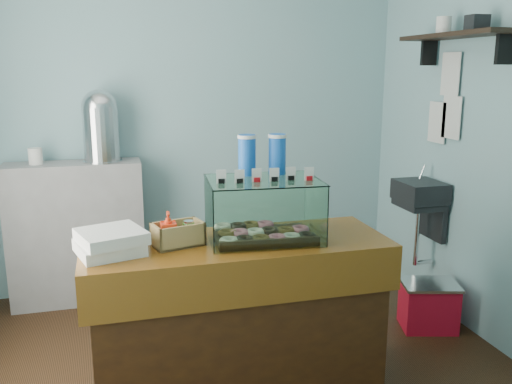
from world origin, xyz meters
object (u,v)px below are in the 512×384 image
object	(u,v)px
counter	(238,319)
display_case	(262,207)
coffee_urn	(100,124)
red_cooler	(428,305)

from	to	relation	value
counter	display_case	bearing A→B (deg)	17.14
coffee_urn	red_cooler	xyz separation A→B (m)	(2.15, -1.13, -1.21)
counter	red_cooler	xyz separation A→B (m)	(1.47, 0.43, -0.29)
counter	red_cooler	distance (m)	1.56
counter	coffee_urn	xyz separation A→B (m)	(-0.68, 1.57, 0.92)
coffee_urn	red_cooler	world-z (taller)	coffee_urn
counter	red_cooler	bearing A→B (deg)	16.41
coffee_urn	counter	bearing A→B (deg)	-66.66
display_case	red_cooler	xyz separation A→B (m)	(1.33, 0.39, -0.90)
display_case	coffee_urn	xyz separation A→B (m)	(-0.82, 1.52, 0.32)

